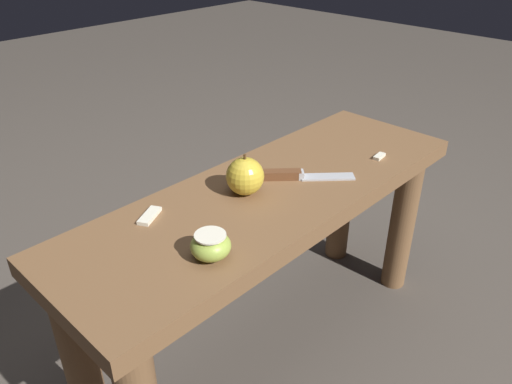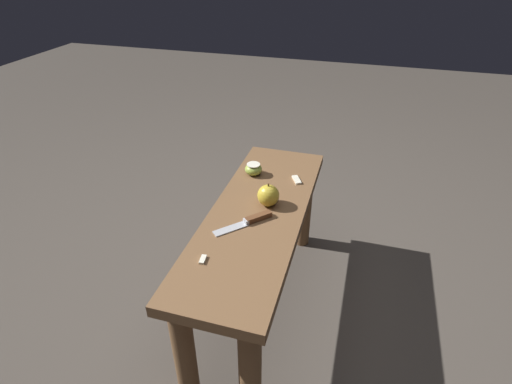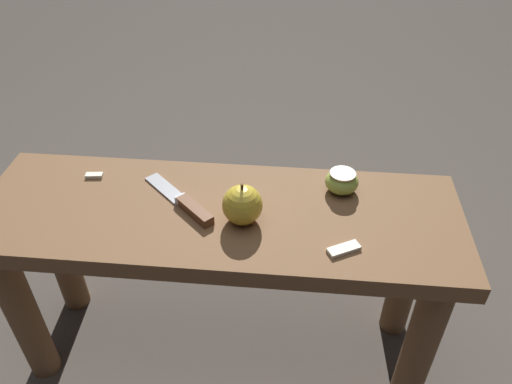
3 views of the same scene
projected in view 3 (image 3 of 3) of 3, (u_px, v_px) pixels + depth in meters
name	position (u px, v px, depth m)	size (l,w,h in m)	color
ground_plane	(226.00, 345.00, 1.33)	(8.00, 8.00, 0.00)	#4C443D
wooden_bench	(220.00, 248.00, 1.10)	(1.02, 0.33, 0.47)	brown
knife	(187.00, 204.00, 1.04)	(0.18, 0.17, 0.02)	#B7BABF
apple_whole	(242.00, 205.00, 0.99)	(0.08, 0.08, 0.09)	gold
apple_cut	(342.00, 182.00, 1.07)	(0.07, 0.07, 0.05)	#9EB747
apple_slice_near_knife	(94.00, 175.00, 1.12)	(0.04, 0.02, 0.01)	white
apple_slice_center	(344.00, 249.00, 0.94)	(0.07, 0.05, 0.01)	white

